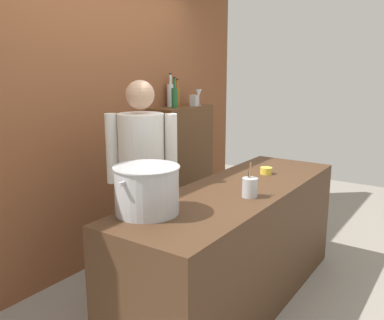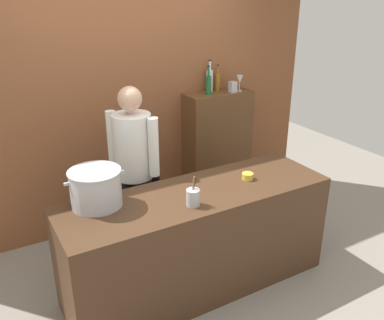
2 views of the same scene
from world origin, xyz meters
The scene contains 13 objects.
ground_plane centered at (0.00, 0.00, 0.00)m, with size 8.00×8.00×0.00m, color gray.
brick_back_panel centered at (0.00, 1.40, 1.50)m, with size 4.40×0.10×3.00m, color brown.
prep_counter centered at (0.00, 0.00, 0.45)m, with size 2.25×0.70×0.90m, color #472D1C.
bar_cabinet centered at (0.97, 1.19, 0.68)m, with size 0.76×0.32×1.35m, color brown.
chef centered at (-0.27, 0.66, 0.96)m, with size 0.41×0.46×1.66m.
stockpot_large centered at (-0.76, 0.20, 1.04)m, with size 0.45×0.39×0.28m.
utensil_crock centered at (-0.14, -0.17, 0.97)m, with size 0.10×0.10×0.23m.
butter_jar centered at (0.49, 0.00, 0.93)m, with size 0.10×0.10×0.05m, color yellow.
wine_bottle_green centered at (0.82, 1.17, 1.46)m, with size 0.06×0.06×0.31m.
wine_bottle_amber centered at (1.00, 1.27, 1.46)m, with size 0.06×0.06×0.29m.
wine_bottle_clear centered at (0.91, 1.28, 1.48)m, with size 0.07×0.07×0.34m.
wine_glass_short centered at (1.20, 1.13, 1.47)m, with size 0.07×0.07×0.17m.
spice_tin_silver centered at (1.10, 1.11, 1.41)m, with size 0.07×0.07×0.12m, color #B2B2B7.
Camera 2 is at (-1.51, -2.53, 2.41)m, focal length 38.69 mm.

